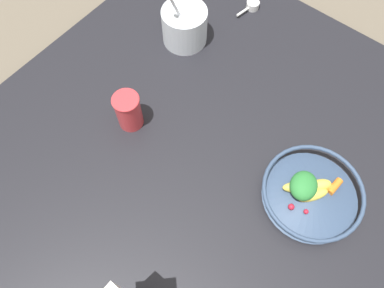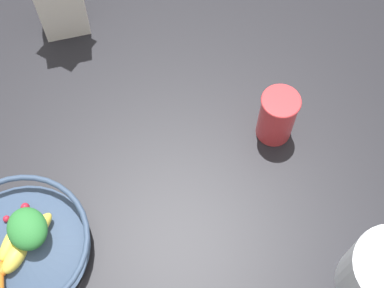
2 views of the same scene
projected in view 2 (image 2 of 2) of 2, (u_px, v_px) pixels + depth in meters
ground_plane at (179, 207)px, 0.99m from camera, size 6.00×6.00×0.00m
countertop at (179, 204)px, 0.97m from camera, size 1.18×1.18×0.03m
fruit_bowl at (18, 245)px, 0.89m from camera, size 0.25×0.25×0.09m
drinking_cup at (277, 116)px, 0.97m from camera, size 0.07×0.07×0.11m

